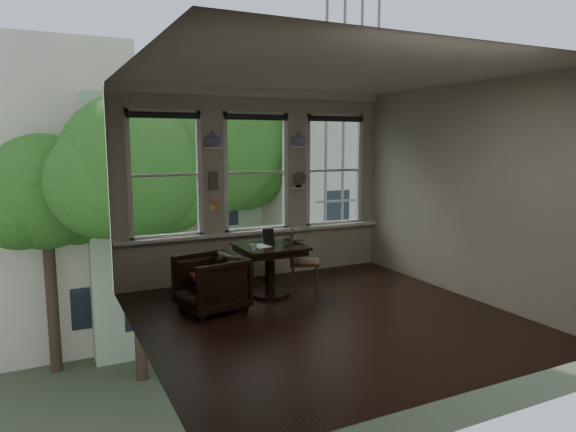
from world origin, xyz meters
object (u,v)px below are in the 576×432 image
armchair_left (211,283)px  mug (253,248)px  laptop (293,242)px  table (270,271)px  side_chair_right (305,262)px

armchair_left → mug: size_ratio=8.03×
armchair_left → laptop: bearing=90.5°
table → laptop: bearing=-1.6°
table → mug: 0.63m
armchair_left → side_chair_right: 1.50m
laptop → mug: 0.79m
mug → laptop: bearing=20.2°
side_chair_right → mug: (-0.91, -0.24, 0.34)m
laptop → table: bearing=-153.4°
side_chair_right → mug: side_chair_right is taller
side_chair_right → mug: bearing=132.3°
armchair_left → laptop: 1.39m
side_chair_right → table: bearing=112.8°
side_chair_right → mug: size_ratio=9.14×
armchair_left → side_chair_right: (1.48, 0.20, 0.09)m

